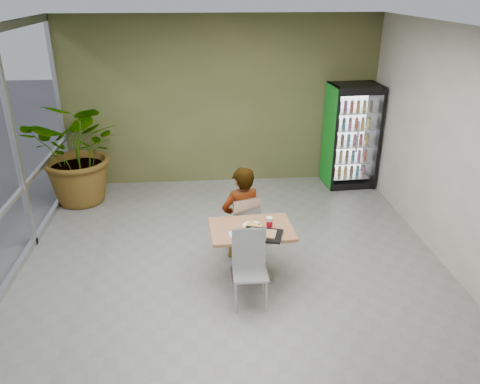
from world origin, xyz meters
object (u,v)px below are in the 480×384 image
dining_table (251,242)px  soda_cup (269,223)px  seated_woman (242,221)px  potted_plant (80,151)px  chair_near (249,261)px  beverage_fridge (351,136)px  cafeteria_tray (263,235)px  chair_far (244,221)px

dining_table → soda_cup: bearing=-5.7°
seated_woman → potted_plant: 3.41m
chair_near → soda_cup: bearing=57.5°
chair_near → beverage_fridge: bearing=57.8°
cafeteria_tray → beverage_fridge: (2.13, 3.30, 0.22)m
beverage_fridge → potted_plant: bearing=-178.9°
seated_woman → soda_cup: 0.76m
chair_near → seated_woman: size_ratio=0.57×
soda_cup → cafeteria_tray: soda_cup is taller
seated_woman → soda_cup: (0.31, -0.63, 0.29)m
dining_table → soda_cup: (0.23, -0.02, 0.29)m
cafeteria_tray → beverage_fridge: size_ratio=0.25×
dining_table → cafeteria_tray: size_ratio=2.29×
chair_far → seated_woman: (-0.03, 0.04, -0.02)m
chair_far → soda_cup: bearing=95.9°
cafeteria_tray → seated_woman: bearing=103.4°
dining_table → potted_plant: 3.86m
dining_table → beverage_fridge: beverage_fridge is taller
chair_far → potted_plant: 3.46m
dining_table → beverage_fridge: (2.25, 3.08, 0.45)m
soda_cup → seated_woman: bearing=116.3°
soda_cup → chair_far: bearing=115.3°
cafeteria_tray → chair_near: bearing=-125.8°
chair_far → chair_near: (-0.03, -1.05, 0.00)m
soda_cup → beverage_fridge: (2.02, 3.10, 0.16)m
chair_near → beverage_fridge: beverage_fridge is taller
beverage_fridge → chair_near: bearing=-126.6°
dining_table → potted_plant: (-2.75, 2.68, 0.42)m
chair_far → beverage_fridge: (2.29, 2.52, 0.43)m
chair_far → potted_plant: potted_plant is taller
potted_plant → soda_cup: bearing=-42.1°
chair_far → cafeteria_tray: (0.16, -0.78, 0.21)m
potted_plant → beverage_fridge: bearing=4.6°
chair_far → beverage_fridge: size_ratio=0.48×
soda_cup → cafeteria_tray: size_ratio=0.32×
cafeteria_tray → potted_plant: size_ratio=0.25×
dining_table → chair_far: 0.56m
seated_woman → cafeteria_tray: (0.20, -0.82, 0.23)m
chair_far → cafeteria_tray: chair_far is taller
chair_near → cafeteria_tray: chair_near is taller
chair_near → seated_woman: (-0.00, 1.09, -0.02)m
chair_far → seated_woman: 0.06m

